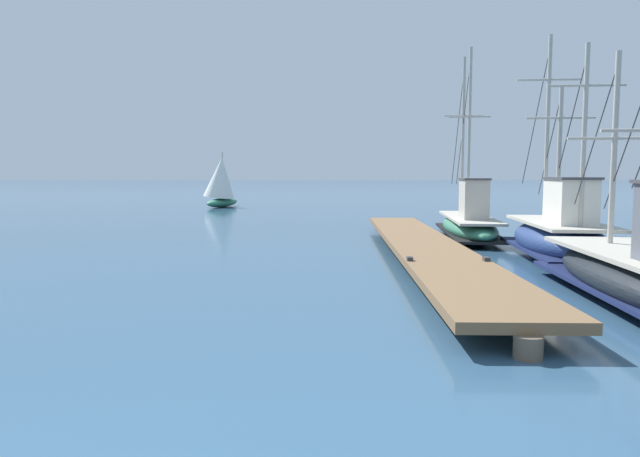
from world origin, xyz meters
name	(u,v)px	position (x,y,z in m)	size (l,w,h in m)	color
floating_dock	(423,245)	(5.19, 13.48, 0.36)	(3.14, 17.29, 0.53)	brown
fishing_boat_0	(469,222)	(7.91, 18.14, 0.58)	(2.67, 8.45, 6.68)	#337556
fishing_boat_1	(560,234)	(8.70, 12.96, 0.69)	(2.77, 6.89, 6.16)	navy
distant_sailboat	(221,182)	(-2.98, 37.87, 1.68)	(2.90, 4.30, 3.73)	#337556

